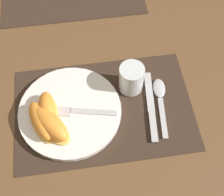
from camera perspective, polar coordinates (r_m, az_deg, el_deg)
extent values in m
plane|color=brown|center=(0.83, -1.50, -2.06)|extent=(3.00, 3.00, 0.00)
cube|color=#38281E|center=(0.83, -1.50, -2.00)|extent=(0.47, 0.31, 0.00)
cylinder|color=white|center=(0.83, -7.68, -2.28)|extent=(0.27, 0.27, 0.02)
cylinder|color=silver|center=(0.83, 3.55, 3.61)|extent=(0.07, 0.07, 0.08)
cylinder|color=orange|center=(0.85, 3.48, 2.85)|extent=(0.05, 0.05, 0.04)
cube|color=#BCBCC1|center=(0.81, 7.56, -5.26)|extent=(0.03, 0.09, 0.01)
cube|color=#BCBCC1|center=(0.86, 6.83, 1.08)|extent=(0.03, 0.13, 0.01)
cube|color=#BCBCC1|center=(0.83, 9.27, -3.58)|extent=(0.03, 0.12, 0.01)
ellipsoid|color=#BCBCC1|center=(0.86, 8.60, 1.79)|extent=(0.04, 0.06, 0.01)
cube|color=#BCBCC1|center=(0.81, -3.37, -2.56)|extent=(0.12, 0.04, 0.00)
cube|color=#BCBCC1|center=(0.82, -10.15, -2.11)|extent=(0.08, 0.04, 0.00)
ellipsoid|color=#F7C656|center=(0.82, -11.54, -2.64)|extent=(0.05, 0.11, 0.01)
ellipsoid|color=orange|center=(0.80, -11.75, -2.08)|extent=(0.05, 0.10, 0.04)
ellipsoid|color=#F7C656|center=(0.81, -12.70, -4.55)|extent=(0.09, 0.13, 0.01)
ellipsoid|color=orange|center=(0.79, -12.93, -4.04)|extent=(0.08, 0.12, 0.04)
ellipsoid|color=#F7C656|center=(0.80, -11.07, -5.15)|extent=(0.12, 0.14, 0.01)
ellipsoid|color=orange|center=(0.78, -11.30, -4.57)|extent=(0.12, 0.13, 0.05)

